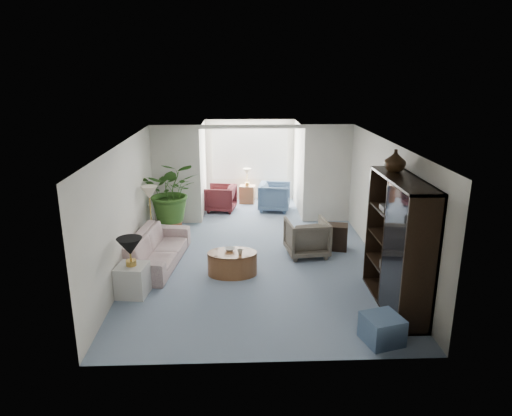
{
  "coord_description": "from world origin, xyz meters",
  "views": [
    {
      "loc": [
        -0.35,
        -8.44,
        3.81
      ],
      "look_at": [
        0.0,
        0.6,
        1.1
      ],
      "focal_mm": 32.75,
      "sensor_mm": 36.0,
      "label": 1
    }
  ],
  "objects_px": {
    "end_table": "(133,280)",
    "plant_pot": "(174,227)",
    "framed_picture": "(389,187)",
    "sunroom_chair_maroon": "(221,198)",
    "side_table_dark": "(336,237)",
    "cabinet_urn": "(395,161)",
    "sofa": "(157,249)",
    "sunroom_table": "(247,194)",
    "floor_lamp": "(149,193)",
    "wingback_chair": "(307,237)",
    "sunroom_chair_blue": "(275,197)",
    "coffee_cup": "(240,252)",
    "table_lamp": "(130,247)",
    "ottoman": "(382,329)",
    "coffee_bowl": "(230,249)",
    "entertainment_cabinet": "(398,244)",
    "coffee_table": "(232,263)"
  },
  "relations": [
    {
      "from": "coffee_cup",
      "to": "sunroom_chair_blue",
      "type": "distance_m",
      "value": 4.43
    },
    {
      "from": "framed_picture",
      "to": "sunroom_chair_maroon",
      "type": "xyz_separation_m",
      "value": [
        -3.31,
        4.15,
        -1.34
      ]
    },
    {
      "from": "coffee_cup",
      "to": "side_table_dark",
      "type": "bearing_deg",
      "value": 32.08
    },
    {
      "from": "side_table_dark",
      "to": "sunroom_chair_maroon",
      "type": "relative_size",
      "value": 0.7
    },
    {
      "from": "coffee_table",
      "to": "plant_pot",
      "type": "bearing_deg",
      "value": 121.06
    },
    {
      "from": "coffee_bowl",
      "to": "sunroom_chair_blue",
      "type": "height_order",
      "value": "sunroom_chair_blue"
    },
    {
      "from": "coffee_cup",
      "to": "sunroom_table",
      "type": "height_order",
      "value": "coffee_cup"
    },
    {
      "from": "framed_picture",
      "to": "coffee_bowl",
      "type": "bearing_deg",
      "value": 179.23
    },
    {
      "from": "coffee_table",
      "to": "plant_pot",
      "type": "distance_m",
      "value": 2.78
    },
    {
      "from": "side_table_dark",
      "to": "sunroom_table",
      "type": "xyz_separation_m",
      "value": [
        -1.88,
        3.74,
        -0.02
      ]
    },
    {
      "from": "end_table",
      "to": "plant_pot",
      "type": "bearing_deg",
      "value": 84.69
    },
    {
      "from": "entertainment_cabinet",
      "to": "sunroom_chair_maroon",
      "type": "xyz_separation_m",
      "value": [
        -3.08,
        5.52,
        -0.73
      ]
    },
    {
      "from": "floor_lamp",
      "to": "sunroom_chair_maroon",
      "type": "height_order",
      "value": "floor_lamp"
    },
    {
      "from": "sofa",
      "to": "sunroom_table",
      "type": "relative_size",
      "value": 4.29
    },
    {
      "from": "framed_picture",
      "to": "sofa",
      "type": "xyz_separation_m",
      "value": [
        -4.47,
        0.5,
        -1.37
      ]
    },
    {
      "from": "framed_picture",
      "to": "sunroom_table",
      "type": "relative_size",
      "value": 0.96
    },
    {
      "from": "coffee_bowl",
      "to": "entertainment_cabinet",
      "type": "xyz_separation_m",
      "value": [
        2.76,
        -1.41,
        0.61
      ]
    },
    {
      "from": "table_lamp",
      "to": "cabinet_urn",
      "type": "relative_size",
      "value": 1.19
    },
    {
      "from": "side_table_dark",
      "to": "sunroom_table",
      "type": "height_order",
      "value": "side_table_dark"
    },
    {
      "from": "end_table",
      "to": "plant_pot",
      "type": "xyz_separation_m",
      "value": [
        0.29,
        3.17,
        -0.12
      ]
    },
    {
      "from": "end_table",
      "to": "sunroom_table",
      "type": "height_order",
      "value": "end_table"
    },
    {
      "from": "entertainment_cabinet",
      "to": "ottoman",
      "type": "height_order",
      "value": "entertainment_cabinet"
    },
    {
      "from": "floor_lamp",
      "to": "sunroom_chair_blue",
      "type": "xyz_separation_m",
      "value": [
        2.92,
        2.71,
        -0.87
      ]
    },
    {
      "from": "entertainment_cabinet",
      "to": "sofa",
      "type": "bearing_deg",
      "value": 156.24
    },
    {
      "from": "entertainment_cabinet",
      "to": "sunroom_chair_blue",
      "type": "xyz_separation_m",
      "value": [
        -1.58,
        5.52,
        -0.7
      ]
    },
    {
      "from": "coffee_bowl",
      "to": "sunroom_table",
      "type": "height_order",
      "value": "sunroom_table"
    },
    {
      "from": "end_table",
      "to": "coffee_bowl",
      "type": "height_order",
      "value": "end_table"
    },
    {
      "from": "framed_picture",
      "to": "plant_pot",
      "type": "relative_size",
      "value": 1.25
    },
    {
      "from": "side_table_dark",
      "to": "plant_pot",
      "type": "bearing_deg",
      "value": 162.68
    },
    {
      "from": "table_lamp",
      "to": "sunroom_chair_blue",
      "type": "bearing_deg",
      "value": 60.21
    },
    {
      "from": "coffee_table",
      "to": "side_table_dark",
      "type": "relative_size",
      "value": 1.7
    },
    {
      "from": "framed_picture",
      "to": "floor_lamp",
      "type": "relative_size",
      "value": 1.39
    },
    {
      "from": "cabinet_urn",
      "to": "side_table_dark",
      "type": "bearing_deg",
      "value": 102.49
    },
    {
      "from": "end_table",
      "to": "ottoman",
      "type": "relative_size",
      "value": 1.09
    },
    {
      "from": "wingback_chair",
      "to": "sunroom_chair_blue",
      "type": "height_order",
      "value": "wingback_chair"
    },
    {
      "from": "framed_picture",
      "to": "coffee_cup",
      "type": "relative_size",
      "value": 4.73
    },
    {
      "from": "framed_picture",
      "to": "sofa",
      "type": "bearing_deg",
      "value": 173.64
    },
    {
      "from": "floor_lamp",
      "to": "side_table_dark",
      "type": "height_order",
      "value": "floor_lamp"
    },
    {
      "from": "coffee_bowl",
      "to": "sunroom_chair_blue",
      "type": "distance_m",
      "value": 4.28
    },
    {
      "from": "coffee_table",
      "to": "plant_pot",
      "type": "relative_size",
      "value": 2.37
    },
    {
      "from": "floor_lamp",
      "to": "cabinet_urn",
      "type": "bearing_deg",
      "value": -27.22
    },
    {
      "from": "sunroom_chair_maroon",
      "to": "sunroom_table",
      "type": "distance_m",
      "value": 1.07
    },
    {
      "from": "framed_picture",
      "to": "floor_lamp",
      "type": "height_order",
      "value": "framed_picture"
    },
    {
      "from": "floor_lamp",
      "to": "plant_pot",
      "type": "bearing_deg",
      "value": 67.89
    },
    {
      "from": "sunroom_chair_blue",
      "to": "side_table_dark",
      "type": "bearing_deg",
      "value": -149.3
    },
    {
      "from": "plant_pot",
      "to": "sunroom_chair_blue",
      "type": "bearing_deg",
      "value": 35.52
    },
    {
      "from": "floor_lamp",
      "to": "entertainment_cabinet",
      "type": "distance_m",
      "value": 5.31
    },
    {
      "from": "coffee_bowl",
      "to": "wingback_chair",
      "type": "bearing_deg",
      "value": 27.07
    },
    {
      "from": "cabinet_urn",
      "to": "framed_picture",
      "type": "bearing_deg",
      "value": 75.17
    },
    {
      "from": "table_lamp",
      "to": "ottoman",
      "type": "xyz_separation_m",
      "value": [
        3.91,
        -1.62,
        -0.7
      ]
    }
  ]
}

